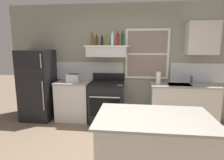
{
  "coord_description": "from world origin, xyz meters",
  "views": [
    {
      "loc": [
        0.38,
        -2.34,
        1.76
      ],
      "look_at": [
        -0.05,
        1.2,
        1.1
      ],
      "focal_mm": 30.55,
      "sensor_mm": 36.0,
      "label": 1
    }
  ],
  "objects_px": {
    "bottle_red_label_wine": "(118,39)",
    "bottle_dark_green_wine": "(123,39)",
    "dish_soap_bottle": "(191,80)",
    "bottle_balsamic_dark": "(102,41)",
    "refrigerator": "(38,85)",
    "bottle_clear_tall": "(112,40)",
    "kitchen_island": "(153,151)",
    "bottle_brown_stout": "(97,41)",
    "stove_range": "(107,102)",
    "bottle_amber_wine": "(92,40)",
    "paper_towel_roll": "(158,78)",
    "bottle_olive_oil_square": "(107,41)",
    "toaster": "(73,78)"
  },
  "relations": [
    {
      "from": "bottle_olive_oil_square",
      "to": "paper_towel_roll",
      "type": "distance_m",
      "value": 1.41
    },
    {
      "from": "bottle_amber_wine",
      "to": "stove_range",
      "type": "bearing_deg",
      "value": -21.81
    },
    {
      "from": "toaster",
      "to": "bottle_dark_green_wine",
      "type": "distance_m",
      "value": 1.42
    },
    {
      "from": "kitchen_island",
      "to": "paper_towel_roll",
      "type": "bearing_deg",
      "value": 82.25
    },
    {
      "from": "toaster",
      "to": "bottle_olive_oil_square",
      "type": "height_order",
      "value": "bottle_olive_oil_square"
    },
    {
      "from": "toaster",
      "to": "bottle_amber_wine",
      "type": "relative_size",
      "value": 1.01
    },
    {
      "from": "bottle_balsamic_dark",
      "to": "dish_soap_bottle",
      "type": "bearing_deg",
      "value": 1.96
    },
    {
      "from": "paper_towel_roll",
      "to": "bottle_red_label_wine",
      "type": "bearing_deg",
      "value": 179.08
    },
    {
      "from": "bottle_red_label_wine",
      "to": "bottle_dark_green_wine",
      "type": "xyz_separation_m",
      "value": [
        0.11,
        -0.01,
        0.0
      ]
    },
    {
      "from": "bottle_amber_wine",
      "to": "bottle_balsamic_dark",
      "type": "bearing_deg",
      "value": -16.68
    },
    {
      "from": "bottle_clear_tall",
      "to": "paper_towel_roll",
      "type": "relative_size",
      "value": 1.12
    },
    {
      "from": "stove_range",
      "to": "bottle_balsamic_dark",
      "type": "distance_m",
      "value": 1.38
    },
    {
      "from": "toaster",
      "to": "dish_soap_bottle",
      "type": "height_order",
      "value": "toaster"
    },
    {
      "from": "bottle_dark_green_wine",
      "to": "dish_soap_bottle",
      "type": "height_order",
      "value": "bottle_dark_green_wine"
    },
    {
      "from": "bottle_balsamic_dark",
      "to": "bottle_clear_tall",
      "type": "distance_m",
      "value": 0.24
    },
    {
      "from": "bottle_red_label_wine",
      "to": "kitchen_island",
      "type": "relative_size",
      "value": 0.22
    },
    {
      "from": "bottle_brown_stout",
      "to": "bottle_olive_oil_square",
      "type": "relative_size",
      "value": 0.97
    },
    {
      "from": "bottle_dark_green_wine",
      "to": "paper_towel_roll",
      "type": "relative_size",
      "value": 1.16
    },
    {
      "from": "bottle_amber_wine",
      "to": "bottle_olive_oil_square",
      "type": "xyz_separation_m",
      "value": [
        0.34,
        -0.04,
        -0.02
      ]
    },
    {
      "from": "stove_range",
      "to": "dish_soap_bottle",
      "type": "xyz_separation_m",
      "value": [
        1.88,
        0.14,
        0.54
      ]
    },
    {
      "from": "bottle_amber_wine",
      "to": "bottle_brown_stout",
      "type": "height_order",
      "value": "bottle_amber_wine"
    },
    {
      "from": "bottle_brown_stout",
      "to": "paper_towel_roll",
      "type": "height_order",
      "value": "bottle_brown_stout"
    },
    {
      "from": "paper_towel_roll",
      "to": "dish_soap_bottle",
      "type": "distance_m",
      "value": 0.74
    },
    {
      "from": "stove_range",
      "to": "paper_towel_roll",
      "type": "height_order",
      "value": "paper_towel_roll"
    },
    {
      "from": "bottle_clear_tall",
      "to": "kitchen_island",
      "type": "bearing_deg",
      "value": -70.19
    },
    {
      "from": "refrigerator",
      "to": "bottle_balsamic_dark",
      "type": "distance_m",
      "value": 1.85
    },
    {
      "from": "stove_range",
      "to": "dish_soap_bottle",
      "type": "relative_size",
      "value": 6.06
    },
    {
      "from": "bottle_clear_tall",
      "to": "dish_soap_bottle",
      "type": "distance_m",
      "value": 1.97
    },
    {
      "from": "refrigerator",
      "to": "paper_towel_roll",
      "type": "xyz_separation_m",
      "value": [
        2.8,
        0.06,
        0.22
      ]
    },
    {
      "from": "bottle_clear_tall",
      "to": "kitchen_island",
      "type": "relative_size",
      "value": 0.22
    },
    {
      "from": "bottle_red_label_wine",
      "to": "toaster",
      "type": "bearing_deg",
      "value": -175.36
    },
    {
      "from": "paper_towel_roll",
      "to": "stove_range",
      "type": "bearing_deg",
      "value": -178.14
    },
    {
      "from": "refrigerator",
      "to": "bottle_dark_green_wine",
      "type": "relative_size",
      "value": 5.25
    },
    {
      "from": "refrigerator",
      "to": "bottle_amber_wine",
      "type": "height_order",
      "value": "bottle_amber_wine"
    },
    {
      "from": "refrigerator",
      "to": "bottle_brown_stout",
      "type": "bearing_deg",
      "value": 4.13
    },
    {
      "from": "stove_range",
      "to": "bottle_clear_tall",
      "type": "relative_size",
      "value": 3.59
    },
    {
      "from": "paper_towel_roll",
      "to": "kitchen_island",
      "type": "xyz_separation_m",
      "value": [
        -0.27,
        -2.02,
        -0.59
      ]
    },
    {
      "from": "dish_soap_bottle",
      "to": "bottle_clear_tall",
      "type": "bearing_deg",
      "value": 179.97
    },
    {
      "from": "bottle_clear_tall",
      "to": "bottle_brown_stout",
      "type": "bearing_deg",
      "value": -170.33
    },
    {
      "from": "stove_range",
      "to": "dish_soap_bottle",
      "type": "distance_m",
      "value": 1.96
    },
    {
      "from": "bottle_brown_stout",
      "to": "bottle_amber_wine",
      "type": "bearing_deg",
      "value": 152.58
    },
    {
      "from": "bottle_brown_stout",
      "to": "bottle_dark_green_wine",
      "type": "xyz_separation_m",
      "value": [
        0.58,
        -0.04,
        0.03
      ]
    },
    {
      "from": "bottle_brown_stout",
      "to": "dish_soap_bottle",
      "type": "height_order",
      "value": "bottle_brown_stout"
    },
    {
      "from": "dish_soap_bottle",
      "to": "toaster",
      "type": "bearing_deg",
      "value": -176.38
    },
    {
      "from": "bottle_amber_wine",
      "to": "dish_soap_bottle",
      "type": "xyz_separation_m",
      "value": [
        2.23,
        -0.0,
        -0.87
      ]
    },
    {
      "from": "bottle_brown_stout",
      "to": "bottle_balsamic_dark",
      "type": "distance_m",
      "value": 0.12
    },
    {
      "from": "bottle_clear_tall",
      "to": "kitchen_island",
      "type": "height_order",
      "value": "bottle_clear_tall"
    },
    {
      "from": "refrigerator",
      "to": "bottle_red_label_wine",
      "type": "relative_size",
      "value": 5.28
    },
    {
      "from": "bottle_amber_wine",
      "to": "bottle_balsamic_dark",
      "type": "xyz_separation_m",
      "value": [
        0.24,
        -0.07,
        -0.03
      ]
    },
    {
      "from": "dish_soap_bottle",
      "to": "bottle_balsamic_dark",
      "type": "bearing_deg",
      "value": -178.04
    }
  ]
}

